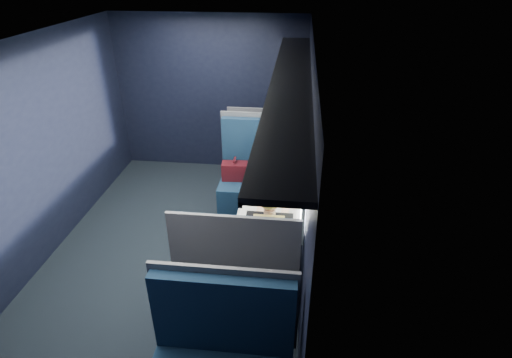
# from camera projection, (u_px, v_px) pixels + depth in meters

# --- Properties ---
(ground) EXTENTS (2.80, 4.20, 0.01)m
(ground) POSITION_uv_depth(u_px,v_px,m) (179.00, 246.00, 4.66)
(ground) COLOR black
(room_shell) EXTENTS (3.00, 4.40, 2.40)m
(room_shell) POSITION_uv_depth(u_px,v_px,m) (168.00, 128.00, 3.93)
(room_shell) COLOR black
(room_shell) RESTS_ON ground
(table) EXTENTS (0.62, 1.00, 0.74)m
(table) POSITION_uv_depth(u_px,v_px,m) (268.00, 203.00, 4.23)
(table) COLOR #54565E
(table) RESTS_ON ground
(seat_bay_near) EXTENTS (1.04, 0.62, 1.26)m
(seat_bay_near) POSITION_uv_depth(u_px,v_px,m) (259.00, 182.00, 5.13)
(seat_bay_near) COLOR #0C2038
(seat_bay_near) RESTS_ON ground
(seat_bay_far) EXTENTS (1.04, 0.62, 1.26)m
(seat_bay_far) POSITION_uv_depth(u_px,v_px,m) (240.00, 277.00, 3.61)
(seat_bay_far) COLOR #0C2038
(seat_bay_far) RESTS_ON ground
(seat_row_front) EXTENTS (1.04, 0.51, 1.16)m
(seat_row_front) POSITION_uv_depth(u_px,v_px,m) (266.00, 152.00, 5.93)
(seat_row_front) COLOR #0C2038
(seat_row_front) RESTS_ON ground
(man) EXTENTS (0.53, 0.56, 1.32)m
(man) POSITION_uv_depth(u_px,v_px,m) (279.00, 169.00, 4.81)
(man) COLOR black
(man) RESTS_ON ground
(woman) EXTENTS (0.53, 0.56, 1.32)m
(woman) POSITION_uv_depth(u_px,v_px,m) (270.00, 240.00, 3.58)
(woman) COLOR black
(woman) RESTS_ON ground
(papers) EXTENTS (0.60, 0.85, 0.01)m
(papers) POSITION_uv_depth(u_px,v_px,m) (271.00, 200.00, 4.14)
(papers) COLOR white
(papers) RESTS_ON table
(laptop) EXTENTS (0.25, 0.31, 0.22)m
(laptop) POSITION_uv_depth(u_px,v_px,m) (302.00, 187.00, 4.26)
(laptop) COLOR silver
(laptop) RESTS_ON table
(bottle_small) EXTENTS (0.06, 0.06, 0.21)m
(bottle_small) POSITION_uv_depth(u_px,v_px,m) (298.00, 182.00, 4.29)
(bottle_small) COLOR silver
(bottle_small) RESTS_ON table
(cup) EXTENTS (0.08, 0.08, 0.10)m
(cup) POSITION_uv_depth(u_px,v_px,m) (297.00, 179.00, 4.44)
(cup) COLOR white
(cup) RESTS_ON table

